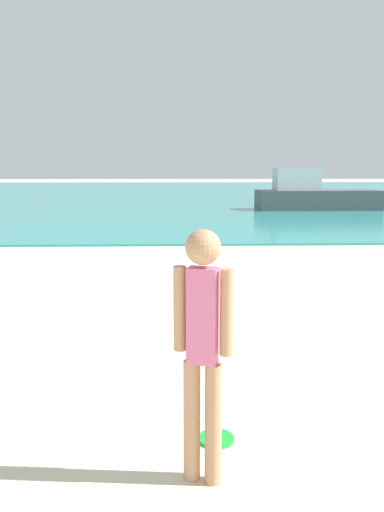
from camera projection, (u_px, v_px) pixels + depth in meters
The scene contains 4 objects.
water at pixel (177, 192), 42.77m from camera, with size 160.00×60.00×0.06m, color teal.
person_standing at pixel (203, 343), 3.15m from camera, with size 0.36×0.22×1.65m.
frisbee at pixel (216, 439), 3.79m from camera, with size 0.27×0.27×0.03m, color green.
boat_near at pixel (313, 195), 24.18m from camera, with size 5.79×1.94×1.96m.
Camera 1 is at (-0.22, 2.50, 2.00)m, focal length 35.63 mm.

